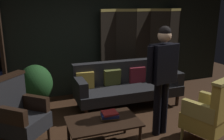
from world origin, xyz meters
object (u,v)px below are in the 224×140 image
at_px(velvet_couch, 127,83).
at_px(book_red_leather, 110,113).
at_px(folding_screen, 143,48).
at_px(potted_plant, 36,85).
at_px(armchair_gilt_accent, 211,113).
at_px(coffee_table, 103,124).
at_px(book_navy_cloth, 110,115).
at_px(book_tan_leather, 110,118).
at_px(armchair_wing_left, 20,113).
at_px(standing_figure, 163,71).

bearing_deg(velvet_couch, book_red_leather, -122.13).
height_order(folding_screen, potted_plant, folding_screen).
relative_size(armchair_gilt_accent, book_red_leather, 4.90).
distance_m(velvet_couch, potted_plant, 1.76).
height_order(coffee_table, book_navy_cloth, book_navy_cloth).
bearing_deg(coffee_table, armchair_gilt_accent, -16.09).
height_order(armchair_gilt_accent, book_tan_leather, armchair_gilt_accent).
distance_m(velvet_couch, armchair_wing_left, 2.19).
bearing_deg(standing_figure, coffee_table, -175.17).
relative_size(armchair_gilt_accent, potted_plant, 1.13).
relative_size(folding_screen, velvet_couch, 1.01).
bearing_deg(book_tan_leather, potted_plant, 120.63).
xyz_separation_m(potted_plant, book_red_leather, (0.92, -1.55, -0.02)).
relative_size(armchair_wing_left, book_red_leather, 4.90).
distance_m(velvet_couch, standing_figure, 1.38).
xyz_separation_m(folding_screen, coffee_table, (-1.68, -2.15, -0.61)).
xyz_separation_m(velvet_couch, book_tan_leather, (-0.82, -1.31, -0.02)).
xyz_separation_m(coffee_table, standing_figure, (0.97, 0.08, 0.65)).
bearing_deg(book_tan_leather, book_red_leather, 0.00).
height_order(armchair_gilt_accent, potted_plant, armchair_gilt_accent).
xyz_separation_m(armchair_gilt_accent, potted_plant, (-2.30, 2.01, 0.04)).
height_order(folding_screen, book_navy_cloth, folding_screen).
height_order(armchair_gilt_accent, book_red_leather, armchair_gilt_accent).
height_order(book_tan_leather, book_navy_cloth, book_navy_cloth).
bearing_deg(armchair_gilt_accent, book_navy_cloth, 161.68).
relative_size(folding_screen, book_red_leather, 10.13).
height_order(armchair_gilt_accent, book_navy_cloth, armchair_gilt_accent).
height_order(book_tan_leather, book_red_leather, book_red_leather).
xyz_separation_m(coffee_table, potted_plant, (-0.81, 1.58, 0.16)).
distance_m(coffee_table, standing_figure, 1.17).
bearing_deg(book_navy_cloth, coffee_table, -165.43).
distance_m(coffee_table, potted_plant, 1.79).
xyz_separation_m(standing_figure, book_tan_leather, (-0.86, -0.05, -0.59)).
bearing_deg(armchair_wing_left, book_red_leather, -21.14).
relative_size(armchair_wing_left, standing_figure, 0.61).
height_order(potted_plant, book_navy_cloth, potted_plant).
relative_size(standing_figure, book_tan_leather, 6.81).
relative_size(potted_plant, book_navy_cloth, 3.80).
distance_m(armchair_wing_left, book_tan_leather, 1.29).
xyz_separation_m(velvet_couch, armchair_gilt_accent, (0.56, -1.76, 0.03)).
bearing_deg(folding_screen, velvet_couch, -132.69).
relative_size(potted_plant, book_red_leather, 4.34).
xyz_separation_m(folding_screen, armchair_gilt_accent, (-0.19, -2.58, -0.50)).
xyz_separation_m(folding_screen, standing_figure, (-0.71, -2.07, 0.04)).
bearing_deg(standing_figure, book_tan_leather, -176.42).
height_order(coffee_table, book_red_leather, book_red_leather).
distance_m(standing_figure, book_red_leather, 1.01).
height_order(folding_screen, book_tan_leather, folding_screen).
relative_size(armchair_wing_left, book_navy_cloth, 4.29).
bearing_deg(coffee_table, velvet_couch, 55.18).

